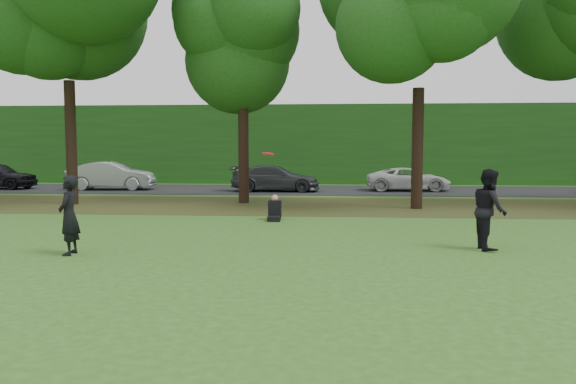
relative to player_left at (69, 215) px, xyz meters
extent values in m
plane|color=#2E591C|center=(5.08, -2.38, -0.89)|extent=(120.00, 120.00, 0.00)
cube|color=#473519|center=(5.08, 10.62, -0.88)|extent=(60.00, 7.00, 0.01)
cube|color=black|center=(5.08, 18.62, -0.88)|extent=(70.00, 7.00, 0.02)
cube|color=#1B4E16|center=(5.08, 24.62, 1.61)|extent=(70.00, 3.00, 5.00)
imported|color=black|center=(0.00, 0.00, 0.00)|extent=(0.48, 0.69, 1.78)
imported|color=black|center=(9.52, 1.43, 0.06)|extent=(0.74, 0.94, 1.90)
imported|color=gray|center=(-6.25, 17.81, -0.11)|extent=(4.75, 2.07, 1.52)
imported|color=#36393D|center=(2.82, 17.47, -0.19)|extent=(4.67, 1.91, 1.35)
imported|color=silver|center=(9.88, 18.39, -0.26)|extent=(4.47, 2.16, 1.23)
cylinder|color=red|center=(4.43, 0.32, 1.36)|extent=(0.28, 0.28, 0.10)
cube|color=black|center=(3.97, 5.95, -0.81)|extent=(0.41, 0.57, 0.16)
cube|color=black|center=(3.96, 6.23, -0.53)|extent=(0.43, 0.35, 0.56)
sphere|color=tan|center=(3.96, 6.23, -0.17)|extent=(0.22, 0.22, 0.22)
cylinder|color=black|center=(-4.92, 10.42, 1.65)|extent=(0.44, 0.44, 5.08)
cylinder|color=black|center=(2.08, 11.52, 1.17)|extent=(0.44, 0.44, 4.12)
sphere|color=#1B4E16|center=(2.08, 11.52, 5.97)|extent=(5.80, 5.80, 5.80)
cylinder|color=black|center=(9.08, 9.92, 1.42)|extent=(0.44, 0.44, 4.62)
sphere|color=#1B4E16|center=(9.08, 9.92, 6.81)|extent=(6.60, 6.60, 6.60)
camera|label=1|loc=(5.86, -11.97, 1.56)|focal=35.00mm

